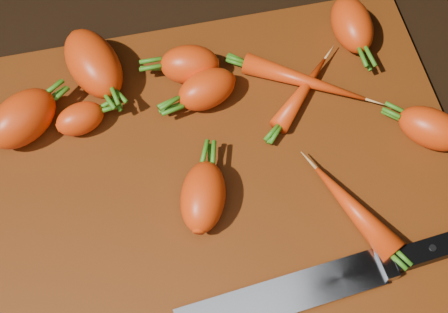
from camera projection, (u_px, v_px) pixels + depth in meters
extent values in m
cube|color=black|center=(226.00, 179.00, 0.67)|extent=(2.00, 2.00, 0.01)
cube|color=#682D0C|center=(226.00, 175.00, 0.66)|extent=(0.50, 0.40, 0.01)
ellipsoid|color=red|center=(22.00, 119.00, 0.65)|extent=(0.10, 0.09, 0.05)
ellipsoid|color=red|center=(190.00, 64.00, 0.69)|extent=(0.07, 0.06, 0.04)
ellipsoid|color=red|center=(93.00, 64.00, 0.68)|extent=(0.08, 0.11, 0.05)
ellipsoid|color=red|center=(203.00, 197.00, 0.62)|extent=(0.07, 0.09, 0.04)
ellipsoid|color=red|center=(207.00, 89.00, 0.68)|extent=(0.08, 0.06, 0.04)
ellipsoid|color=red|center=(80.00, 119.00, 0.66)|extent=(0.06, 0.05, 0.03)
ellipsoid|color=red|center=(431.00, 128.00, 0.65)|extent=(0.08, 0.08, 0.04)
ellipsoid|color=red|center=(302.00, 92.00, 0.69)|extent=(0.09, 0.09, 0.02)
ellipsoid|color=red|center=(304.00, 81.00, 0.69)|extent=(0.13, 0.10, 0.02)
ellipsoid|color=red|center=(354.00, 210.00, 0.62)|extent=(0.08, 0.12, 0.03)
ellipsoid|color=red|center=(352.00, 24.00, 0.72)|extent=(0.05, 0.08, 0.04)
cube|color=gray|center=(288.00, 295.00, 0.59)|extent=(0.02, 0.03, 0.01)
cube|color=black|center=(350.00, 275.00, 0.60)|extent=(0.12, 0.03, 0.02)
cylinder|color=#B2B2B7|center=(335.00, 278.00, 0.59)|extent=(0.01, 0.01, 0.00)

